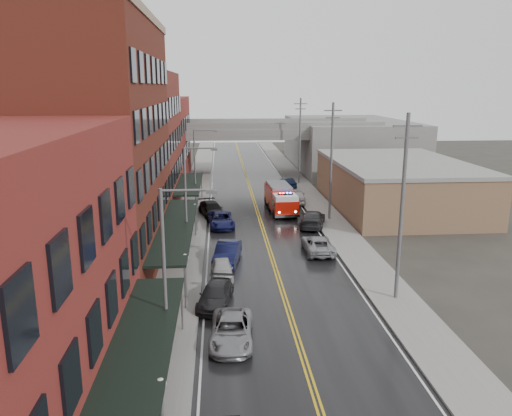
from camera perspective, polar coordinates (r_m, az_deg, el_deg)
road at (r=46.61m, az=1.00°, el=-3.12°), size 11.00×160.00×0.02m
sidewalk_left at (r=46.52m, az=-8.00°, el=-3.20°), size 3.00×160.00×0.15m
sidewalk_right at (r=47.79m, az=9.77°, el=-2.81°), size 3.00×160.00×0.15m
curb_left at (r=46.43m, az=-5.97°, el=-3.17°), size 0.30×160.00×0.15m
curb_right at (r=47.42m, az=7.83°, el=-2.87°), size 0.30×160.00×0.15m
brick_building_b at (r=38.80m, az=-18.02°, el=6.38°), size 9.00×20.00×18.00m
brick_building_c at (r=56.01m, az=-13.76°, el=7.17°), size 9.00×15.00×15.00m
brick_building_far at (r=73.39m, az=-11.51°, el=7.57°), size 9.00×20.00×12.00m
tan_building at (r=59.05m, az=15.77°, el=2.45°), size 14.00×22.00×5.00m
right_far_block at (r=87.79m, az=10.46°, el=7.27°), size 18.00×30.00×8.00m
awning_0 at (r=21.48m, az=-13.26°, el=-15.98°), size 2.60×16.00×3.09m
awning_1 at (r=39.02m, az=-9.06°, el=-2.09°), size 2.60×18.00×3.09m
awning_2 at (r=56.03m, az=-7.63°, el=2.77°), size 2.60×13.00×3.09m
globe_lamp_0 at (r=20.00m, az=-10.77°, el=-20.56°), size 0.44×0.44×3.12m
globe_lamp_1 at (r=32.50m, az=-8.07°, el=-6.57°), size 0.44×0.44×3.12m
globe_lamp_2 at (r=45.87m, az=-6.97°, el=-0.51°), size 0.44×0.44×3.12m
street_lamp_0 at (r=24.04m, az=-9.87°, el=-6.73°), size 2.64×0.22×9.00m
street_lamp_1 at (r=39.39m, az=-7.69°, el=1.40°), size 2.64×0.22×9.00m
street_lamp_2 at (r=55.11m, az=-6.75°, el=4.93°), size 2.64×0.22×9.00m
utility_pole_0 at (r=32.33m, az=16.35°, el=0.29°), size 1.80×0.24×12.00m
utility_pole_1 at (r=51.21m, az=8.60°, el=5.48°), size 1.80×0.24×12.00m
utility_pole_2 at (r=70.71m, az=5.04°, el=7.81°), size 1.80×0.24×12.00m
overpass at (r=76.90m, az=-1.16°, el=8.10°), size 40.00×10.00×7.50m
fire_truck at (r=54.97m, az=2.84°, el=1.16°), size 3.55×8.07×2.90m
parked_car_left_2 at (r=27.76m, az=-2.82°, el=-13.79°), size 2.59×5.07×1.37m
parked_car_left_3 at (r=32.14m, az=-4.66°, el=-9.88°), size 2.66×4.83×1.33m
parked_car_left_4 at (r=36.43m, az=-3.93°, el=-6.95°), size 1.70×3.96×1.33m
parked_car_left_5 at (r=39.33m, az=-3.28°, el=-5.14°), size 2.51×5.12×1.62m
parked_car_left_6 at (r=49.31m, az=-4.01°, el=-1.35°), size 2.79×5.32×1.43m
parked_car_left_7 at (r=53.30m, az=-5.07°, el=-0.17°), size 3.37×5.66×1.54m
parked_car_right_0 at (r=41.99m, az=7.08°, el=-4.15°), size 2.44×5.09×1.40m
parked_car_right_1 at (r=49.59m, az=6.49°, el=-1.23°), size 3.62×5.89×1.59m
parked_car_right_2 at (r=59.35m, az=4.69°, el=1.32°), size 2.44×4.97×1.63m
parked_car_right_3 at (r=68.46m, az=3.49°, el=2.88°), size 2.42×4.33×1.35m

